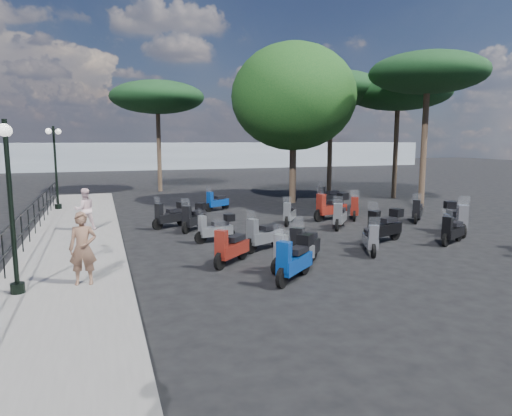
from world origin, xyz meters
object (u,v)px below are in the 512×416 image
object	(u,v)px
lamp_post_2	(55,162)
scooter_25	(418,212)
scooter_13	(289,214)
scooter_20	(329,197)
woman	(83,248)
scooter_12	(385,227)
scooter_18	(452,231)
scooter_4	(170,216)
pine_3	(428,74)
scooter_17	(371,240)
scooter_1	(231,248)
scooter_3	(194,218)
pine_2	(157,98)
pedestrian_far	(85,209)
scooter_6	(292,254)
pine_0	(331,90)
pine_1	(398,92)
scooter_19	(340,217)
scooter_8	(263,236)
scooter_24	(456,219)
scooter_7	(294,260)
scooter_26	(355,209)
scooter_9	(217,202)
lamp_post_1	(10,196)
broadleaf_tree	(294,97)
scooter_2	(215,229)
scooter_14	(331,207)

from	to	relation	value
lamp_post_2	scooter_25	size ratio (longest dim) A/B	3.09
scooter_13	scooter_20	distance (m)	5.79
woman	scooter_12	size ratio (longest dim) A/B	0.96
scooter_12	scooter_25	bearing A→B (deg)	-71.50
scooter_18	scooter_25	xyz separation A→B (m)	(1.59, 3.75, 0.01)
scooter_4	pine_3	world-z (taller)	pine_3
scooter_17	scooter_1	bearing A→B (deg)	20.89
woman	scooter_13	size ratio (longest dim) A/B	1.29
scooter_3	scooter_12	size ratio (longest dim) A/B	0.79
pine_2	pedestrian_far	bearing A→B (deg)	-107.94
scooter_6	pine_0	distance (m)	16.80
woman	pine_1	bearing A→B (deg)	42.15
scooter_19	scooter_25	distance (m)	3.74
pedestrian_far	scooter_8	distance (m)	6.81
lamp_post_2	scooter_24	xyz separation A→B (m)	(13.92, -10.20, -1.79)
scooter_18	scooter_24	bearing A→B (deg)	-72.49
scooter_8	scooter_24	distance (m)	7.33
scooter_25	scooter_7	bearing A→B (deg)	79.85
scooter_18	scooter_20	bearing A→B (deg)	-29.34
scooter_3	scooter_26	size ratio (longest dim) A/B	0.93
scooter_9	scooter_26	bearing A→B (deg)	-160.09
scooter_3	scooter_18	size ratio (longest dim) A/B	0.96
scooter_17	scooter_24	size ratio (longest dim) A/B	0.82
pedestrian_far	pine_2	size ratio (longest dim) A/B	0.21
scooter_6	pine_1	world-z (taller)	pine_1
pedestrian_far	scooter_3	xyz separation A→B (m)	(3.79, -0.66, -0.42)
lamp_post_1	pine_1	distance (m)	21.83
woman	scooter_9	bearing A→B (deg)	68.34
pine_1	pine_3	xyz separation A→B (m)	(-1.99, -4.88, 0.30)
lamp_post_1	pine_2	world-z (taller)	pine_2
pine_1	scooter_3	bearing A→B (deg)	-155.77
scooter_24	pine_2	world-z (taller)	pine_2
scooter_4	broadleaf_tree	xyz separation A→B (m)	(7.29, 5.04, 5.10)
scooter_17	pine_2	size ratio (longest dim) A/B	0.20
pine_2	scooter_18	bearing A→B (deg)	-69.47
scooter_17	pine_0	distance (m)	14.83
scooter_2	scooter_19	distance (m)	5.10
lamp_post_2	broadleaf_tree	xyz separation A→B (m)	(11.71, -0.61, 3.23)
scooter_24	scooter_2	bearing A→B (deg)	12.17
scooter_4	scooter_24	world-z (taller)	scooter_24
scooter_20	pine_0	size ratio (longest dim) A/B	0.22
scooter_7	scooter_24	size ratio (longest dim) A/B	0.81
scooter_4	scooter_8	xyz separation A→B (m)	(2.17, -4.57, -0.02)
lamp_post_2	woman	size ratio (longest dim) A/B	2.33
scooter_1	scooter_6	xyz separation A→B (m)	(1.35, -1.06, -0.01)
pine_3	scooter_6	bearing A→B (deg)	-143.92
scooter_3	scooter_25	world-z (taller)	scooter_3
woman	scooter_25	distance (m)	13.64
lamp_post_2	scooter_14	size ratio (longest dim) A/B	2.13
lamp_post_1	scooter_26	size ratio (longest dim) A/B	2.51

